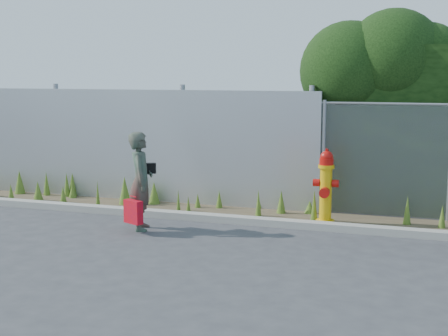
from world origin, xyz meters
name	(u,v)px	position (x,y,z in m)	size (l,w,h in m)	color
ground	(213,253)	(0.00, 0.00, 0.00)	(80.00, 80.00, 0.00)	#39393B
curb	(248,221)	(0.00, 1.80, 0.06)	(16.00, 0.22, 0.12)	gray
weed_strip	(221,204)	(-0.72, 2.54, 0.15)	(16.00, 1.30, 0.55)	#4D3E2C
corrugated_fence	(109,144)	(-3.25, 3.01, 1.10)	(8.50, 0.21, 2.30)	#A9ACB0
fire_hydrant	(326,188)	(1.23, 2.22, 0.62)	(0.43, 0.38, 1.28)	#DFAB0B
woman	(141,181)	(-1.55, 0.92, 0.80)	(0.58, 0.38, 1.59)	#106B50
red_tote_bag	(133,212)	(-1.56, 0.63, 0.35)	(0.33, 0.12, 0.44)	#B20A28
black_shoulder_bag	(149,168)	(-1.49, 1.09, 0.99)	(0.23, 0.09, 0.17)	black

